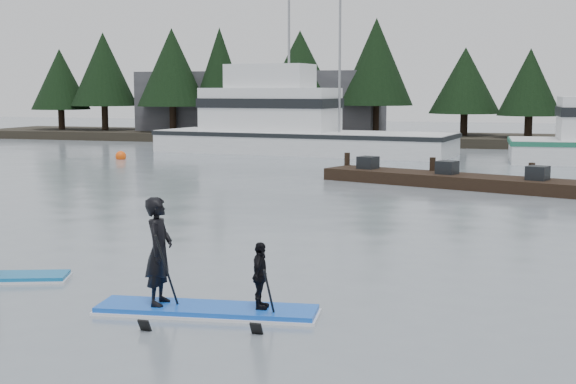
% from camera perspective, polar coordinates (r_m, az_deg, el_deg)
% --- Properties ---
extents(ground, '(160.00, 160.00, 0.00)m').
position_cam_1_polar(ground, '(14.93, -6.93, -6.99)').
color(ground, slate).
rests_on(ground, ground).
extents(far_shore, '(70.00, 8.00, 0.60)m').
position_cam_1_polar(far_shore, '(55.60, 11.15, 3.68)').
color(far_shore, '#2D281E').
rests_on(far_shore, ground).
extents(treeline, '(60.00, 4.00, 8.00)m').
position_cam_1_polar(treeline, '(55.62, 11.14, 3.37)').
color(treeline, black).
rests_on(treeline, ground).
extents(waterfront_building, '(18.00, 6.00, 5.00)m').
position_cam_1_polar(waterfront_building, '(60.58, -1.94, 6.18)').
color(waterfront_building, '#4C4C51').
rests_on(waterfront_building, ground).
extents(fishing_boat_large, '(17.72, 6.63, 9.81)m').
position_cam_1_polar(fishing_boat_large, '(46.80, 0.43, 3.70)').
color(fishing_boat_large, white).
rests_on(fishing_boat_large, ground).
extents(floating_dock, '(13.92, 6.33, 0.47)m').
position_cam_1_polar(floating_dock, '(30.49, 14.63, 0.58)').
color(floating_dock, black).
rests_on(floating_dock, ground).
extents(buoy_a, '(0.57, 0.57, 0.57)m').
position_cam_1_polar(buoy_a, '(43.54, -11.80, 2.30)').
color(buoy_a, '#FF530C').
rests_on(buoy_a, ground).
extents(paddleboard_duo, '(3.72, 1.46, 2.43)m').
position_cam_1_polar(paddleboard_duo, '(13.33, -6.71, -6.01)').
color(paddleboard_duo, blue).
rests_on(paddleboard_duo, ground).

